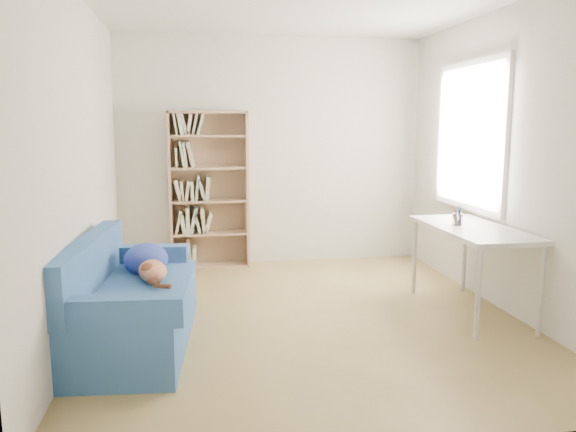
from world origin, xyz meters
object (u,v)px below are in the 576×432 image
object	(u,v)px
desk	(472,235)
pen_cup	(457,218)
sofa	(130,303)
bookshelf	(209,196)

from	to	relation	value
desk	pen_cup	world-z (taller)	pen_cup
desk	pen_cup	bearing A→B (deg)	127.09
sofa	bookshelf	distance (m)	2.35
sofa	desk	bearing A→B (deg)	9.60
bookshelf	desk	xyz separation A→B (m)	(2.16, -1.96, -0.13)
bookshelf	desk	distance (m)	2.92
bookshelf	pen_cup	xyz separation A→B (m)	(2.07, -1.85, 0.00)
sofa	bookshelf	bearing A→B (deg)	78.38
sofa	bookshelf	xyz separation A→B (m)	(0.64, 2.20, 0.50)
sofa	pen_cup	size ratio (longest dim) A/B	10.09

